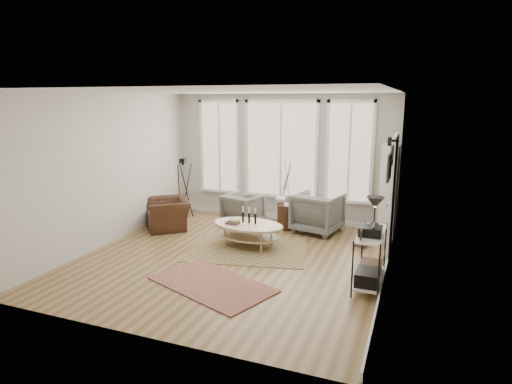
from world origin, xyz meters
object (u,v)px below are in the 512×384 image
at_px(low_shelf, 370,253).
at_px(armchair_right, 318,213).
at_px(coffee_table, 248,229).
at_px(bookcase, 389,191).
at_px(side_table, 286,196).
at_px(accent_chair, 168,214).
at_px(armchair_left, 243,209).

xyz_separation_m(low_shelf, armchair_right, (-1.34, 2.35, -0.09)).
bearing_deg(coffee_table, armchair_right, 52.58).
relative_size(low_shelf, coffee_table, 0.88).
distance_m(low_shelf, armchair_right, 2.71).
distance_m(bookcase, low_shelf, 2.56).
bearing_deg(side_table, accent_chair, -160.52).
bearing_deg(coffee_table, armchair_left, 116.35).
distance_m(coffee_table, armchair_right, 1.72).
bearing_deg(coffee_table, accent_chair, 167.18).
height_order(armchair_left, side_table, side_table).
distance_m(bookcase, armchair_right, 1.50).
bearing_deg(accent_chair, low_shelf, 30.09).
bearing_deg(armchair_right, armchair_left, 13.70).
relative_size(bookcase, accent_chair, 2.08).
distance_m(armchair_right, side_table, 0.76).
bearing_deg(accent_chair, armchair_left, 79.44).
relative_size(bookcase, coffee_table, 1.39).
height_order(bookcase, armchair_right, bookcase).
distance_m(low_shelf, coffee_table, 2.59).
height_order(bookcase, coffee_table, bookcase).
distance_m(side_table, accent_chair, 2.60).
bearing_deg(armchair_right, bookcase, -160.79).
xyz_separation_m(bookcase, armchair_left, (-3.10, -0.20, -0.61)).
bearing_deg(bookcase, side_table, -174.42).
distance_m(armchair_left, accent_chair, 1.65).
bearing_deg(coffee_table, bookcase, 32.12).
height_order(coffee_table, side_table, side_table).
height_order(bookcase, low_shelf, bookcase).
bearing_deg(coffee_table, side_table, 75.21).
bearing_deg(bookcase, armchair_right, -173.22).
height_order(bookcase, side_table, bookcase).
distance_m(armchair_right, accent_chair, 3.25).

